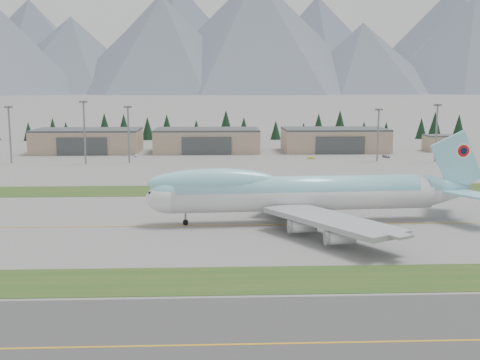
{
  "coord_description": "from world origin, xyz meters",
  "views": [
    {
      "loc": [
        -11.64,
        -129.84,
        30.67
      ],
      "look_at": [
        -5.44,
        13.74,
        8.0
      ],
      "focal_mm": 45.0,
      "sensor_mm": 36.0,
      "label": 1
    }
  ],
  "objects_px": {
    "hangar_right": "(335,140)",
    "service_vehicle_c": "(386,158)",
    "hangar_left": "(88,141)",
    "service_vehicle_a": "(136,157)",
    "hangar_center": "(207,140)",
    "boeing_747_freighter": "(299,193)",
    "service_vehicle_b": "(311,159)"
  },
  "relations": [
    {
      "from": "hangar_left",
      "to": "service_vehicle_a",
      "type": "height_order",
      "value": "hangar_left"
    },
    {
      "from": "hangar_center",
      "to": "service_vehicle_a",
      "type": "bearing_deg",
      "value": -149.82
    },
    {
      "from": "service_vehicle_b",
      "to": "service_vehicle_a",
      "type": "bearing_deg",
      "value": 72.29
    },
    {
      "from": "hangar_right",
      "to": "service_vehicle_c",
      "type": "bearing_deg",
      "value": -56.75
    },
    {
      "from": "boeing_747_freighter",
      "to": "service_vehicle_c",
      "type": "bearing_deg",
      "value": 62.0
    },
    {
      "from": "service_vehicle_b",
      "to": "hangar_right",
      "type": "bearing_deg",
      "value": -36.94
    },
    {
      "from": "boeing_747_freighter",
      "to": "hangar_right",
      "type": "bearing_deg",
      "value": 72.07
    },
    {
      "from": "service_vehicle_a",
      "to": "service_vehicle_b",
      "type": "bearing_deg",
      "value": 2.65
    },
    {
      "from": "boeing_747_freighter",
      "to": "service_vehicle_a",
      "type": "height_order",
      "value": "boeing_747_freighter"
    },
    {
      "from": "hangar_left",
      "to": "hangar_right",
      "type": "distance_m",
      "value": 115.0
    },
    {
      "from": "service_vehicle_c",
      "to": "service_vehicle_a",
      "type": "bearing_deg",
      "value": 157.0
    },
    {
      "from": "boeing_747_freighter",
      "to": "hangar_center",
      "type": "bearing_deg",
      "value": 95.04
    },
    {
      "from": "boeing_747_freighter",
      "to": "hangar_right",
      "type": "height_order",
      "value": "boeing_747_freighter"
    },
    {
      "from": "hangar_center",
      "to": "service_vehicle_c",
      "type": "xyz_separation_m",
      "value": [
        77.25,
        -26.31,
        -5.39
      ]
    },
    {
      "from": "hangar_center",
      "to": "service_vehicle_b",
      "type": "bearing_deg",
      "value": -33.86
    },
    {
      "from": "service_vehicle_a",
      "to": "hangar_right",
      "type": "bearing_deg",
      "value": 22.74
    },
    {
      "from": "hangar_right",
      "to": "service_vehicle_b",
      "type": "xyz_separation_m",
      "value": [
        -15.88,
        -29.6,
        -5.39
      ]
    },
    {
      "from": "hangar_center",
      "to": "service_vehicle_a",
      "type": "height_order",
      "value": "hangar_center"
    },
    {
      "from": "hangar_left",
      "to": "boeing_747_freighter",
      "type": "bearing_deg",
      "value": -62.26
    },
    {
      "from": "boeing_747_freighter",
      "to": "service_vehicle_a",
      "type": "bearing_deg",
      "value": 108.63
    },
    {
      "from": "boeing_747_freighter",
      "to": "hangar_center",
      "type": "height_order",
      "value": "boeing_747_freighter"
    },
    {
      "from": "hangar_right",
      "to": "hangar_left",
      "type": "bearing_deg",
      "value": 180.0
    },
    {
      "from": "hangar_right",
      "to": "service_vehicle_c",
      "type": "xyz_separation_m",
      "value": [
        17.25,
        -26.31,
        -5.39
      ]
    },
    {
      "from": "hangar_center",
      "to": "service_vehicle_c",
      "type": "distance_m",
      "value": 81.79
    },
    {
      "from": "hangar_right",
      "to": "hangar_center",
      "type": "bearing_deg",
      "value": 180.0
    },
    {
      "from": "hangar_left",
      "to": "hangar_center",
      "type": "xyz_separation_m",
      "value": [
        55.0,
        0.0,
        0.0
      ]
    },
    {
      "from": "service_vehicle_a",
      "to": "boeing_747_freighter",
      "type": "bearing_deg",
      "value": -56.09
    },
    {
      "from": "hangar_center",
      "to": "service_vehicle_c",
      "type": "relative_size",
      "value": 10.7
    },
    {
      "from": "hangar_right",
      "to": "service_vehicle_c",
      "type": "distance_m",
      "value": 31.92
    },
    {
      "from": "service_vehicle_c",
      "to": "hangar_center",
      "type": "bearing_deg",
      "value": 142.72
    },
    {
      "from": "service_vehicle_b",
      "to": "service_vehicle_c",
      "type": "bearing_deg",
      "value": -93.05
    },
    {
      "from": "hangar_left",
      "to": "service_vehicle_c",
      "type": "bearing_deg",
      "value": -11.25
    }
  ]
}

